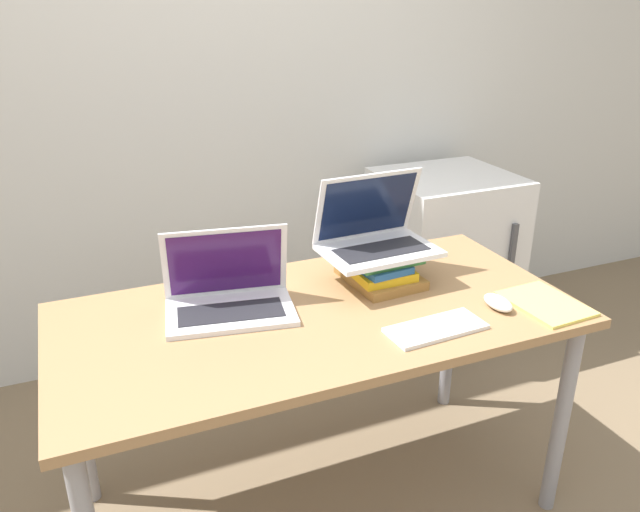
% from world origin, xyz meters
% --- Properties ---
extents(wall_back, '(8.00, 0.05, 2.70)m').
position_xyz_m(wall_back, '(0.00, 1.58, 1.35)').
color(wall_back, silver).
rests_on(wall_back, ground_plane).
extents(desk, '(1.56, 0.76, 0.74)m').
position_xyz_m(desk, '(0.00, 0.38, 0.67)').
color(desk, '#9E754C').
rests_on(desk, ground_plane).
extents(laptop_left, '(0.41, 0.30, 0.25)m').
position_xyz_m(laptop_left, '(-0.24, 0.49, 0.79)').
color(laptop_left, silver).
rests_on(laptop_left, desk).
extents(book_stack, '(0.23, 0.28, 0.11)m').
position_xyz_m(book_stack, '(0.27, 0.50, 0.79)').
color(book_stack, olive).
rests_on(book_stack, desk).
extents(laptop_on_books, '(0.37, 0.26, 0.25)m').
position_xyz_m(laptop_on_books, '(0.26, 0.52, 0.90)').
color(laptop_on_books, silver).
rests_on(laptop_on_books, book_stack).
extents(wireless_keyboard, '(0.29, 0.14, 0.01)m').
position_xyz_m(wireless_keyboard, '(0.27, 0.15, 0.75)').
color(wireless_keyboard, white).
rests_on(wireless_keyboard, desk).
extents(mouse, '(0.06, 0.11, 0.04)m').
position_xyz_m(mouse, '(0.51, 0.19, 0.76)').
color(mouse, white).
rests_on(mouse, desk).
extents(notepad, '(0.20, 0.26, 0.01)m').
position_xyz_m(notepad, '(0.66, 0.15, 0.75)').
color(notepad, '#EFE066').
rests_on(notepad, desk).
extents(mini_fridge, '(0.60, 0.57, 0.85)m').
position_xyz_m(mini_fridge, '(0.99, 1.20, 0.42)').
color(mini_fridge, white).
rests_on(mini_fridge, ground_plane).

